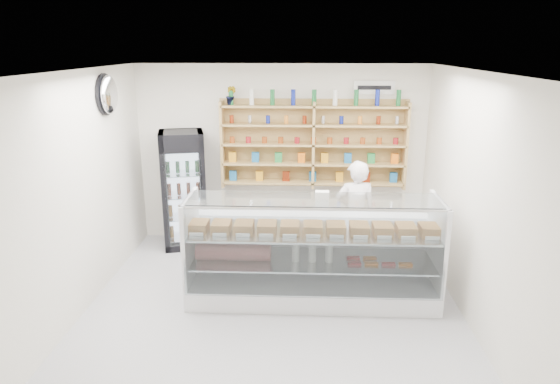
{
  "coord_description": "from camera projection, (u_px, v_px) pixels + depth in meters",
  "views": [
    {
      "loc": [
        0.33,
        -5.21,
        3.06
      ],
      "look_at": [
        0.05,
        0.9,
        1.26
      ],
      "focal_mm": 32.0,
      "sensor_mm": 36.0,
      "label": 1
    }
  ],
  "objects": [
    {
      "name": "wall_shelving",
      "position": [
        313.0,
        145.0,
        7.64
      ],
      "size": [
        2.84,
        0.28,
        1.33
      ],
      "color": "tan",
      "rests_on": "back_wall"
    },
    {
      "name": "drinks_cooler",
      "position": [
        184.0,
        189.0,
        7.72
      ],
      "size": [
        0.79,
        0.77,
        1.82
      ],
      "rotation": [
        0.0,
        0.0,
        0.24
      ],
      "color": "black",
      "rests_on": "floor"
    },
    {
      "name": "security_mirror",
      "position": [
        109.0,
        95.0,
        6.42
      ],
      "size": [
        0.15,
        0.5,
        0.5
      ],
      "primitive_type": "ellipsoid",
      "color": "silver",
      "rests_on": "left_wall"
    },
    {
      "name": "room",
      "position": [
        271.0,
        203.0,
        5.48
      ],
      "size": [
        5.0,
        5.0,
        5.0
      ],
      "color": "#BCBBC0",
      "rests_on": "ground"
    },
    {
      "name": "potted_plant",
      "position": [
        231.0,
        95.0,
        7.49
      ],
      "size": [
        0.19,
        0.17,
        0.29
      ],
      "primitive_type": "imported",
      "rotation": [
        0.0,
        0.0,
        -0.31
      ],
      "color": "#1E6626",
      "rests_on": "wall_shelving"
    },
    {
      "name": "wall_sign",
      "position": [
        374.0,
        88.0,
        7.49
      ],
      "size": [
        0.62,
        0.03,
        0.2
      ],
      "primitive_type": "cube",
      "color": "white",
      "rests_on": "back_wall"
    },
    {
      "name": "display_counter",
      "position": [
        312.0,
        271.0,
        6.2
      ],
      "size": [
        3.04,
        0.91,
        1.32
      ],
      "color": "white",
      "rests_on": "floor"
    },
    {
      "name": "shop_worker",
      "position": [
        355.0,
        214.0,
        7.0
      ],
      "size": [
        0.6,
        0.43,
        1.55
      ],
      "primitive_type": "imported",
      "rotation": [
        0.0,
        0.0,
        3.25
      ],
      "color": "white",
      "rests_on": "floor"
    }
  ]
}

